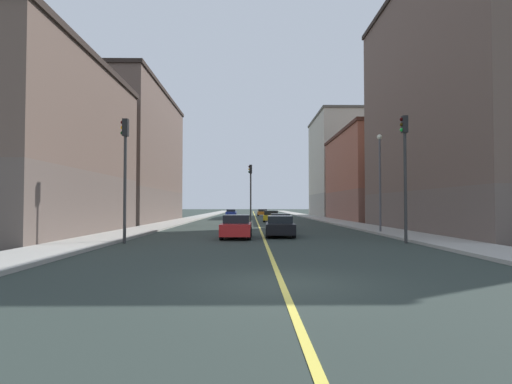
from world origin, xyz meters
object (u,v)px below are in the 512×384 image
Objects in this scene: building_left_near at (472,103)px; car_blue at (231,213)px; street_lamp_left_near at (380,172)px; traffic_light_left_near at (405,161)px; traffic_light_median_far at (251,186)px; building_right_corner at (22,146)px; building_right_midblock at (124,157)px; traffic_light_right_near at (125,163)px; car_maroon at (280,222)px; building_left_far at (344,166)px; car_orange at (262,212)px; car_black at (280,226)px; car_yellow at (271,216)px; building_left_mid at (377,176)px; car_red at (236,227)px.

building_left_near is 48.43m from car_blue.
street_lamp_left_near is 46.58m from car_blue.
traffic_light_left_near reaches higher than traffic_light_median_far.
building_right_corner is 21.74m from building_right_midblock.
car_maroon is (9.02, 12.88, -3.54)m from traffic_light_right_near.
traffic_light_left_near is 1.03× the size of traffic_light_right_near.
building_left_far is 39.97m from building_right_midblock.
car_orange is (-5.87, 56.96, -3.66)m from traffic_light_left_near.
car_orange is 52.28m from car_black.
traffic_light_median_far is 1.49× the size of car_yellow.
traffic_light_median_far is at bearing 110.91° from traffic_light_left_near.
building_left_mid is 39.80m from traffic_light_right_near.
building_left_mid is 41.40m from building_right_corner.
car_orange is at bearing 40.46° from car_blue.
car_blue is (-2.64, 48.79, -0.05)m from car_red.
building_left_near is 3.35× the size of traffic_light_left_near.
car_red reaches higher than car_orange.
traffic_light_right_near is (8.49, -27.31, -3.52)m from building_right_midblock.
building_left_mid is 4.96× the size of car_red.
building_left_near is at bearing 21.14° from traffic_light_right_near.
traffic_light_left_near is at bearing -97.83° from street_lamp_left_near.
building_left_mid is 28.67m from car_blue.
car_maroon is 1.12× the size of car_blue.
car_orange is (-14.39, 24.66, -5.16)m from building_left_mid.
car_black is 1.06× the size of car_blue.
building_right_midblock is 28.82m from traffic_light_right_near.
building_left_near is at bearing -36.41° from traffic_light_median_far.
car_blue is (-11.60, 52.07, -3.66)m from traffic_light_left_near.
building_left_near reaches higher than car_blue.
building_right_midblock is 31.50m from street_lamp_left_near.
building_right_midblock is at bearing -142.46° from building_left_far.
street_lamp_left_near is 1.65× the size of car_yellow.
building_right_midblock reaches higher than car_orange.
building_left_far is 17.44m from car_orange.
street_lamp_left_near reaches higher than car_red.
traffic_light_median_far is 31.22m from car_blue.
car_maroon is (17.51, 7.23, -5.24)m from building_right_corner.
car_yellow reaches higher than car_maroon.
building_right_midblock is 3.60× the size of traffic_light_right_near.
car_yellow is 1.01× the size of car_blue.
car_red is (14.20, -2.36, -5.20)m from building_right_corner.
car_blue is (11.56, 46.42, -5.25)m from building_right_corner.
traffic_light_right_near is 1.05× the size of traffic_light_median_far.
building_left_mid reaches higher than street_lamp_left_near.
building_left_near is 3.63× the size of traffic_light_median_far.
car_red is at bearing -121.06° from building_left_mid.
building_left_near is 1.25× the size of building_right_corner.
car_red is at bearing 159.84° from traffic_light_left_near.
building_left_near is 50.92m from car_orange.
building_left_near is 0.96× the size of building_right_midblock.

